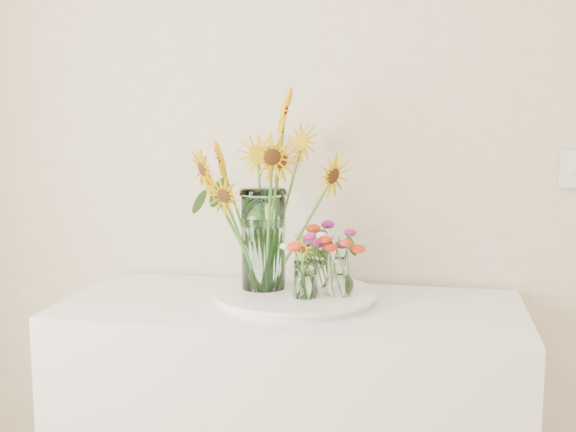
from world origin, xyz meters
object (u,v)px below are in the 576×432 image
(mason_jar, at_px, (263,239))
(small_vase_a, at_px, (305,280))
(tray, at_px, (295,296))
(small_vase_b, at_px, (340,277))
(small_vase_c, at_px, (317,269))

(mason_jar, xyz_separation_m, small_vase_a, (0.15, -0.09, -0.10))
(tray, distance_m, small_vase_a, 0.11)
(mason_jar, distance_m, small_vase_b, 0.27)
(small_vase_b, bearing_deg, tray, 171.37)
(tray, xyz_separation_m, mason_jar, (-0.10, 0.02, 0.17))
(tray, bearing_deg, small_vase_c, 54.69)
(small_vase_b, bearing_deg, mason_jar, 170.29)
(small_vase_b, bearing_deg, small_vase_a, -154.27)
(mason_jar, relative_size, small_vase_c, 2.66)
(tray, relative_size, small_vase_c, 4.01)
(tray, height_order, mason_jar, mason_jar)
(small_vase_b, relative_size, small_vase_c, 1.02)
(tray, xyz_separation_m, small_vase_c, (0.06, 0.08, 0.07))
(tray, relative_size, small_vase_b, 3.92)
(mason_jar, bearing_deg, small_vase_b, -9.71)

